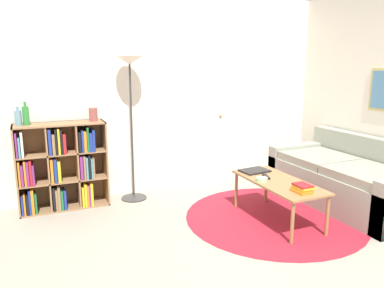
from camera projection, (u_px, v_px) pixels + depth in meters
ground_plane at (283, 280)px, 2.98m from camera, size 14.00×14.00×0.00m
wall_back at (171, 94)px, 4.98m from camera, size 7.44×0.11×2.60m
wall_right at (372, 95)px, 4.71m from camera, size 0.08×5.51×2.60m
rug at (274, 217)px, 4.18m from camera, size 1.97×1.97×0.01m
bookshelf at (61, 167)px, 4.37m from camera, size 1.01×0.34×1.02m
floor_lamp at (130, 83)px, 4.47m from camera, size 0.32×0.32×1.77m
couch at (349, 180)px, 4.59m from camera, size 0.94×1.88×0.80m
coffee_table at (278, 185)px, 4.03m from camera, size 0.51×1.12×0.45m
laptop at (255, 171)px, 4.38m from camera, size 0.34×0.26×0.02m
bowl at (262, 179)px, 4.01m from camera, size 0.12×0.12×0.04m
book_stack_on_table at (302, 188)px, 3.66m from camera, size 0.15×0.18×0.08m
remote at (266, 177)px, 4.15m from camera, size 0.09×0.17×0.02m
bottle_left at (18, 118)px, 4.10m from camera, size 0.08×0.08×0.21m
bottle_middle at (26, 115)px, 4.12m from camera, size 0.07×0.07×0.26m
vase_on_shelf at (93, 115)px, 4.41m from camera, size 0.10×0.10×0.16m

